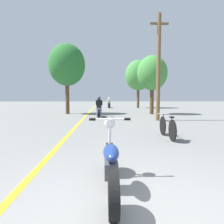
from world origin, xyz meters
The scene contains 9 objects.
lane_stripe_center centered at (-1.70, 12.84, 0.00)m, with size 0.14×48.00×0.01m, color yellow.
utility_pole centered at (2.92, 9.81, 3.25)m, with size 1.10×0.24×6.32m.
roadside_tree_right_near centered at (3.62, 14.19, 3.34)m, with size 2.46×2.22×4.79m.
roadside_tree_right_far centered at (4.11, 23.48, 4.17)m, with size 3.34×3.00×6.11m.
roadside_tree_left centered at (-3.40, 14.85, 4.06)m, with size 3.02×2.72×5.83m.
motorcycle_foreground centered at (-0.27, 0.89, 0.42)m, with size 0.72×1.97×1.06m.
motorcycle_rider_lead centered at (-0.68, 12.00, 0.55)m, with size 0.50×2.11×1.46m.
motorcycle_rider_far centered at (0.37, 23.77, 0.52)m, with size 0.50×2.06×1.39m.
bicycle_parked centered at (1.84, 4.67, 0.38)m, with size 0.44×1.75×0.82m.
Camera 1 is at (-0.39, -2.12, 1.43)m, focal length 32.00 mm.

